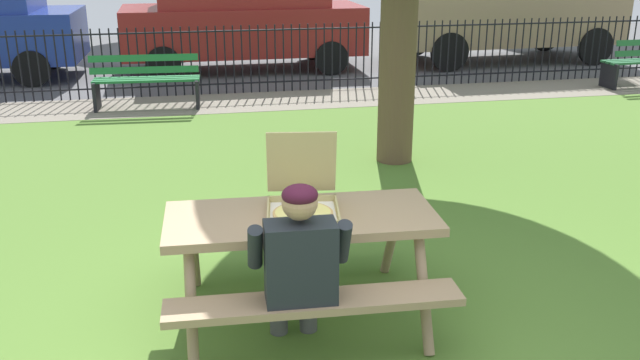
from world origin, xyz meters
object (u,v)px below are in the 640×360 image
picnic_table_foreground (302,238)px  parked_car_left (243,13)px  adult_at_table (299,263)px  pizza_box_open (302,198)px  park_bench_center (146,82)px

picnic_table_foreground → parked_car_left: (0.55, 9.68, 0.50)m
adult_at_table → parked_car_left: 10.20m
adult_at_table → parked_car_left: bearing=86.3°
parked_car_left → pizza_box_open: bearing=-93.1°
picnic_table_foreground → adult_at_table: adult_at_table is taller
park_bench_center → picnic_table_foreground: bearing=-79.4°
pizza_box_open → adult_at_table: pizza_box_open is taller
picnic_table_foreground → park_bench_center: park_bench_center is taller
adult_at_table → park_bench_center: size_ratio=0.73×
park_bench_center → parked_car_left: 3.59m
picnic_table_foreground → parked_car_left: parked_car_left is taller
parked_car_left → picnic_table_foreground: bearing=-93.2°
adult_at_table → parked_car_left: size_ratio=0.26×
pizza_box_open → parked_car_left: parked_car_left is taller
adult_at_table → park_bench_center: adult_at_table is taller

